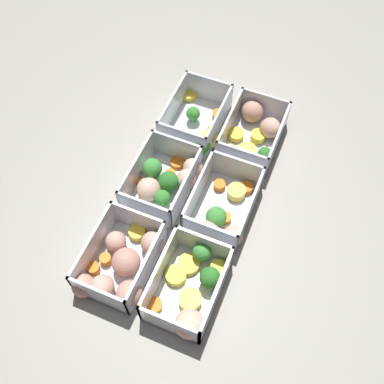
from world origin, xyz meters
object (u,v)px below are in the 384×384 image
(container_near_center, at_px, (223,211))
(container_far_center, at_px, (165,181))
(container_far_left, at_px, (121,265))
(container_near_left, at_px, (191,289))
(container_far_right, at_px, (198,121))
(container_near_right, at_px, (255,131))

(container_near_center, distance_m, container_far_center, 0.13)
(container_near_center, xyz_separation_m, container_far_left, (-0.17, 0.13, 0.00))
(container_near_left, relative_size, container_far_right, 0.97)
(container_far_center, bearing_deg, container_near_right, -33.77)
(container_far_right, bearing_deg, container_near_center, -145.68)
(container_far_left, height_order, container_far_right, same)
(container_near_right, xyz_separation_m, container_far_left, (-0.37, 0.12, 0.00))
(container_near_right, distance_m, container_far_right, 0.12)
(container_far_right, bearing_deg, container_near_left, -159.70)
(container_far_left, bearing_deg, container_near_left, -87.53)
(container_near_left, relative_size, container_near_center, 1.01)
(container_far_left, distance_m, container_far_right, 0.35)
(container_near_right, distance_m, container_far_left, 0.39)
(container_far_left, relative_size, container_far_right, 0.98)
(container_far_left, bearing_deg, container_near_right, -18.42)
(container_near_center, bearing_deg, container_far_left, 142.91)
(container_near_left, height_order, container_near_right, same)
(container_near_left, distance_m, container_near_center, 0.16)
(container_near_left, xyz_separation_m, container_far_center, (0.18, 0.13, 0.00))
(container_far_left, distance_m, container_far_center, 0.18)
(container_near_left, relative_size, container_far_left, 0.99)
(container_far_left, bearing_deg, container_far_center, -0.04)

